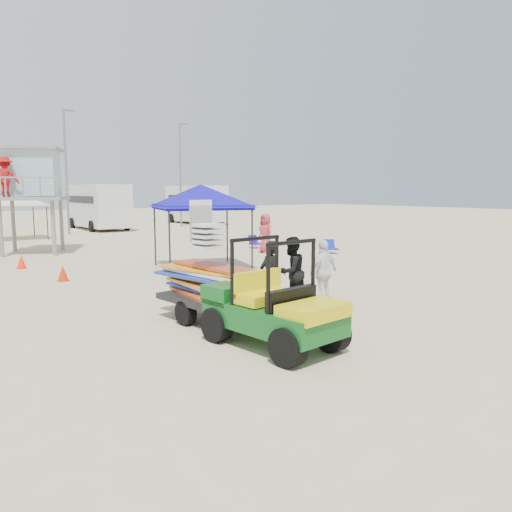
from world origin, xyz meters
TOP-DOWN VIEW (x-y plane):
  - ground at (0.00, 0.00)m, footprint 140.00×140.00m
  - utility_cart at (-0.94, 0.52)m, footprint 1.55×2.69m
  - surf_trailer at (-0.94, 2.86)m, footprint 1.59×2.63m
  - man_left at (0.58, 2.56)m, footprint 0.67×0.50m
  - man_mid at (1.43, 2.81)m, footprint 0.94×0.79m
  - man_right at (2.28, 2.56)m, footprint 0.99×0.50m
  - lifeguard_tower at (-1.31, 17.76)m, footprint 3.82×3.82m
  - canopy_blue at (2.63, 9.23)m, footprint 3.72×3.72m
  - canopy_white_c at (-0.53, 25.19)m, footprint 3.06×3.06m
  - cone_near at (-2.13, 9.68)m, footprint 0.34×0.34m
  - cone_far at (-2.64, 13.19)m, footprint 0.34×0.34m
  - beach_chair_b at (8.11, 13.47)m, footprint 0.61×0.65m
  - beach_chair_c at (9.60, 9.70)m, footprint 0.72×0.81m
  - rv_mid_right at (6.00, 29.99)m, footprint 2.64×7.00m
  - rv_far_right at (15.00, 31.49)m, footprint 2.64×6.60m
  - light_pole_left at (3.00, 27.00)m, footprint 0.14×0.14m
  - light_pole_right at (12.00, 28.50)m, footprint 0.14×0.14m
  - distant_beachgoers at (-1.45, 16.76)m, footprint 13.97×11.52m

SIDE VIEW (x-z plane):
  - ground at x=0.00m, z-range 0.00..0.00m
  - cone_near at x=-2.13m, z-range 0.00..0.50m
  - cone_far at x=-2.64m, z-range 0.00..0.50m
  - beach_chair_b at x=8.11m, z-range -0.01..0.63m
  - beach_chair_c at x=9.60m, z-range -0.01..0.63m
  - man_right at x=2.28m, z-range 0.00..1.62m
  - distant_beachgoers at x=-1.45m, z-range -0.06..1.73m
  - man_left at x=0.58m, z-range 0.00..1.69m
  - man_mid at x=1.43m, z-range 0.00..1.72m
  - utility_cart at x=-0.94m, z-range -0.07..1.88m
  - surf_trailer at x=-0.94m, z-range -0.21..2.11m
  - rv_far_right at x=15.00m, z-range 0.17..3.42m
  - rv_mid_right at x=6.00m, z-range 0.17..3.42m
  - canopy_white_c at x=-0.53m, z-range 1.05..4.24m
  - canopy_blue at x=2.63m, z-range 1.18..4.63m
  - lifeguard_tower at x=-1.31m, z-range 1.13..5.76m
  - light_pole_left at x=3.00m, z-range 0.00..8.00m
  - light_pole_right at x=12.00m, z-range 0.00..8.00m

